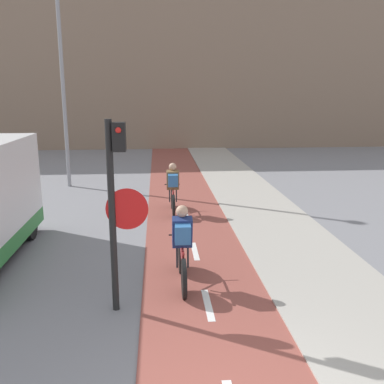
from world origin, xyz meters
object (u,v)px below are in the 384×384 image
object	(u,v)px
traffic_light_pole	(117,196)
street_lamp_far	(61,53)
cyclist_near	(182,248)
cyclist_far	(173,190)

from	to	relation	value
traffic_light_pole	street_lamp_far	size ratio (longest dim) A/B	0.38
traffic_light_pole	cyclist_near	xyz separation A→B (m)	(1.07, 0.82, -1.21)
street_lamp_far	cyclist_near	world-z (taller)	street_lamp_far
traffic_light_pole	cyclist_far	distance (m)	5.91
cyclist_far	traffic_light_pole	bearing A→B (deg)	-100.71
street_lamp_far	cyclist_far	xyz separation A→B (m)	(3.82, -4.11, -4.17)
cyclist_near	street_lamp_far	bearing A→B (deg)	113.00
traffic_light_pole	cyclist_far	size ratio (longest dim) A/B	1.82
traffic_light_pole	street_lamp_far	bearing A→B (deg)	105.64
cyclist_near	cyclist_far	size ratio (longest dim) A/B	1.04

